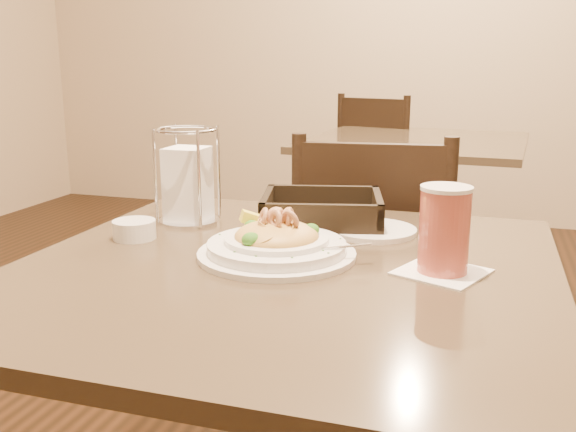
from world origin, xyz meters
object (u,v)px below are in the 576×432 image
(dining_chair_far, at_px, (381,175))
(background_table, at_px, (413,194))
(dining_chair_near, at_px, (372,289))
(bread_basket, at_px, (322,215))
(main_table, at_px, (285,394))
(drink_glass, at_px, (444,231))
(napkin_caddy, at_px, (188,182))
(side_plate, at_px, (373,230))
(butter_ramekin, at_px, (134,230))
(pasta_bowl, at_px, (276,243))

(dining_chair_far, bearing_deg, background_table, 126.79)
(dining_chair_near, relative_size, bread_basket, 3.29)
(main_table, distance_m, drink_glass, 0.41)
(main_table, distance_m, napkin_caddy, 0.48)
(main_table, xyz_separation_m, side_plate, (0.11, 0.24, 0.25))
(main_table, bearing_deg, background_table, 89.45)
(butter_ramekin, bearing_deg, pasta_bowl, -5.86)
(background_table, bearing_deg, dining_chair_far, 112.67)
(side_plate, bearing_deg, bread_basket, 168.49)
(main_table, height_order, dining_chair_far, dining_chair_far)
(pasta_bowl, relative_size, butter_ramekin, 3.71)
(drink_glass, height_order, side_plate, drink_glass)
(pasta_bowl, bearing_deg, bread_basket, 84.40)
(butter_ramekin, bearing_deg, napkin_caddy, 73.46)
(main_table, bearing_deg, bread_basket, 90.75)
(pasta_bowl, relative_size, napkin_caddy, 1.51)
(drink_glass, height_order, bread_basket, drink_glass)
(drink_glass, relative_size, butter_ramekin, 2.01)
(dining_chair_near, bearing_deg, pasta_bowl, 77.03)
(main_table, height_order, background_table, same)
(pasta_bowl, relative_size, bread_basket, 1.09)
(drink_glass, relative_size, bread_basket, 0.59)
(drink_glass, relative_size, side_plate, 0.97)
(dining_chair_near, height_order, drink_glass, dining_chair_near)
(main_table, relative_size, dining_chair_near, 0.97)
(bread_basket, height_order, side_plate, bread_basket)
(pasta_bowl, xyz_separation_m, bread_basket, (0.02, 0.23, -0.00))
(pasta_bowl, xyz_separation_m, butter_ramekin, (-0.30, 0.03, -0.01))
(background_table, bearing_deg, drink_glass, -82.33)
(drink_glass, bearing_deg, pasta_bowl, 179.69)
(dining_chair_far, distance_m, napkin_caddy, 2.20)
(dining_chair_near, distance_m, bread_basket, 0.49)
(dining_chair_near, height_order, dining_chair_far, same)
(napkin_caddy, bearing_deg, pasta_bowl, -35.13)
(side_plate, bearing_deg, drink_glass, -54.62)
(background_table, xyz_separation_m, bread_basket, (-0.02, -1.56, 0.27))
(dining_chair_far, relative_size, drink_glass, 5.59)
(napkin_caddy, bearing_deg, drink_glass, -18.57)
(dining_chair_far, bearing_deg, napkin_caddy, 102.43)
(side_plate, relative_size, butter_ramekin, 2.08)
(napkin_caddy, bearing_deg, dining_chair_far, 88.32)
(background_table, distance_m, dining_chair_near, 1.17)
(background_table, distance_m, bread_basket, 1.58)
(dining_chair_near, xyz_separation_m, napkin_caddy, (-0.32, -0.44, 0.36))
(main_table, bearing_deg, side_plate, 65.98)
(background_table, bearing_deg, napkin_caddy, -100.55)
(background_table, relative_size, napkin_caddy, 4.75)
(dining_chair_near, relative_size, butter_ramekin, 11.26)
(pasta_bowl, xyz_separation_m, napkin_caddy, (-0.26, 0.18, 0.06))
(background_table, relative_size, dining_chair_far, 1.03)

